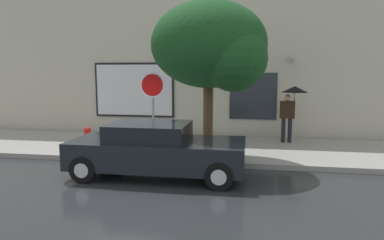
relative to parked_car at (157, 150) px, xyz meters
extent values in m
plane|color=#282B2D|center=(-0.84, 0.01, -0.68)|extent=(60.00, 60.00, 0.00)
cube|color=gray|center=(-0.84, 3.01, -0.60)|extent=(20.00, 4.00, 0.15)
cube|color=beige|center=(-0.84, 5.51, 2.82)|extent=(20.00, 0.40, 7.00)
cube|color=black|center=(-2.38, 5.28, 1.23)|extent=(3.32, 0.06, 2.20)
cube|color=silver|center=(-2.38, 5.25, 1.23)|extent=(3.16, 0.03, 2.04)
cube|color=#262B33|center=(2.41, 5.29, 1.02)|extent=(1.80, 0.04, 1.80)
cone|color=#99999E|center=(3.81, 5.16, 2.42)|extent=(0.22, 0.24, 0.24)
cube|color=black|center=(0.04, 0.00, -0.08)|extent=(4.34, 1.81, 0.67)
cube|color=black|center=(-0.18, 0.00, 0.46)|extent=(1.95, 1.59, 0.42)
cylinder|color=black|center=(1.66, 0.83, -0.36)|extent=(0.64, 0.22, 0.64)
cylinder|color=silver|center=(1.66, 0.83, -0.36)|extent=(0.35, 0.24, 0.35)
cylinder|color=black|center=(1.66, -0.83, -0.36)|extent=(0.64, 0.22, 0.64)
cylinder|color=silver|center=(1.66, -0.83, -0.36)|extent=(0.35, 0.24, 0.35)
cylinder|color=black|center=(-1.58, 0.83, -0.36)|extent=(0.64, 0.22, 0.64)
cylinder|color=silver|center=(-1.58, 0.83, -0.36)|extent=(0.35, 0.24, 0.35)
cylinder|color=black|center=(-1.58, -0.83, -0.36)|extent=(0.64, 0.22, 0.64)
cylinder|color=silver|center=(-1.58, -0.83, -0.36)|extent=(0.35, 0.24, 0.35)
cylinder|color=red|center=(-2.86, 2.03, -0.22)|extent=(0.22, 0.22, 0.61)
sphere|color=#AD1814|center=(-2.86, 2.03, 0.08)|extent=(0.23, 0.23, 0.23)
cylinder|color=#AD1814|center=(-2.86, 1.87, -0.19)|extent=(0.09, 0.12, 0.09)
cylinder|color=#AD1814|center=(-2.86, 2.19, -0.19)|extent=(0.09, 0.12, 0.09)
cylinder|color=red|center=(-2.86, 2.03, -0.50)|extent=(0.30, 0.30, 0.06)
cylinder|color=black|center=(3.48, 4.16, -0.10)|extent=(0.14, 0.14, 0.86)
cylinder|color=black|center=(3.71, 4.16, -0.10)|extent=(0.14, 0.14, 0.86)
cube|color=black|center=(3.59, 4.16, 0.64)|extent=(0.50, 0.22, 0.61)
sphere|color=tan|center=(3.59, 4.16, 1.06)|extent=(0.23, 0.23, 0.23)
cylinder|color=#4C4C51|center=(3.82, 4.16, 0.89)|extent=(0.02, 0.02, 0.90)
cone|color=black|center=(3.82, 4.16, 1.36)|extent=(0.90, 0.90, 0.22)
cylinder|color=#4C3823|center=(1.11, 1.63, 0.65)|extent=(0.29, 0.29, 2.34)
ellipsoid|color=#19471E|center=(1.11, 1.63, 2.72)|extent=(3.29, 2.80, 2.47)
sphere|color=#19471E|center=(1.85, 1.21, 2.31)|extent=(1.81, 1.81, 1.81)
cylinder|color=gray|center=(-0.61, 1.86, 0.69)|extent=(0.07, 0.07, 2.43)
cylinder|color=white|center=(-0.61, 1.82, 1.56)|extent=(0.76, 0.02, 0.76)
cylinder|color=red|center=(-0.61, 1.80, 1.56)|extent=(0.66, 0.02, 0.66)
camera|label=1|loc=(2.30, -8.28, 1.93)|focal=32.40mm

